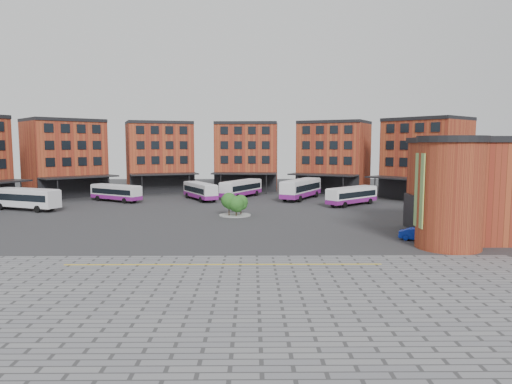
{
  "coord_description": "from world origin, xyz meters",
  "views": [
    {
      "loc": [
        4.36,
        -50.48,
        9.79
      ],
      "look_at": [
        4.85,
        5.12,
        4.0
      ],
      "focal_mm": 32.0,
      "sensor_mm": 36.0,
      "label": 1
    }
  ],
  "objects_px": {
    "tree_island": "(235,204)",
    "blue_car": "(418,234)",
    "bus_a": "(25,197)",
    "bus_c": "(200,191)",
    "bus_b": "(116,192)",
    "bus_f": "(352,195)",
    "bus_d": "(241,188)",
    "bus_e": "(301,189)"
  },
  "relations": [
    {
      "from": "bus_a",
      "to": "blue_car",
      "type": "distance_m",
      "value": 55.64
    },
    {
      "from": "bus_b",
      "to": "tree_island",
      "type": "bearing_deg",
      "value": -95.69
    },
    {
      "from": "tree_island",
      "to": "blue_car",
      "type": "bearing_deg",
      "value": -40.03
    },
    {
      "from": "bus_b",
      "to": "bus_f",
      "type": "xyz_separation_m",
      "value": [
        39.68,
        -5.21,
        0.04
      ]
    },
    {
      "from": "bus_c",
      "to": "bus_d",
      "type": "bearing_deg",
      "value": -0.16
    },
    {
      "from": "bus_c",
      "to": "bus_d",
      "type": "relative_size",
      "value": 0.96
    },
    {
      "from": "bus_a",
      "to": "bus_f",
      "type": "relative_size",
      "value": 1.22
    },
    {
      "from": "bus_b",
      "to": "blue_car",
      "type": "xyz_separation_m",
      "value": [
        40.55,
        -32.55,
        -0.94
      ]
    },
    {
      "from": "bus_c",
      "to": "blue_car",
      "type": "relative_size",
      "value": 2.81
    },
    {
      "from": "bus_d",
      "to": "bus_a",
      "type": "bearing_deg",
      "value": -124.26
    },
    {
      "from": "bus_b",
      "to": "bus_f",
      "type": "bearing_deg",
      "value": -65.62
    },
    {
      "from": "bus_b",
      "to": "bus_c",
      "type": "distance_m",
      "value": 14.43
    },
    {
      "from": "tree_island",
      "to": "bus_f",
      "type": "xyz_separation_m",
      "value": [
        18.48,
        11.08,
        -0.11
      ]
    },
    {
      "from": "bus_f",
      "to": "blue_car",
      "type": "xyz_separation_m",
      "value": [
        0.86,
        -27.34,
        -0.98
      ]
    },
    {
      "from": "bus_d",
      "to": "bus_f",
      "type": "xyz_separation_m",
      "value": [
        18.18,
        -11.07,
        -0.12
      ]
    },
    {
      "from": "bus_e",
      "to": "bus_f",
      "type": "bearing_deg",
      "value": -19.85
    },
    {
      "from": "bus_a",
      "to": "bus_b",
      "type": "height_order",
      "value": "bus_a"
    },
    {
      "from": "tree_island",
      "to": "bus_e",
      "type": "height_order",
      "value": "bus_e"
    },
    {
      "from": "tree_island",
      "to": "bus_e",
      "type": "relative_size",
      "value": 0.35
    },
    {
      "from": "bus_b",
      "to": "bus_e",
      "type": "bearing_deg",
      "value": -52.94
    },
    {
      "from": "bus_e",
      "to": "blue_car",
      "type": "relative_size",
      "value": 3.29
    },
    {
      "from": "bus_d",
      "to": "bus_b",
      "type": "bearing_deg",
      "value": -135.95
    },
    {
      "from": "tree_island",
      "to": "bus_c",
      "type": "height_order",
      "value": "tree_island"
    },
    {
      "from": "bus_b",
      "to": "bus_e",
      "type": "relative_size",
      "value": 0.8
    },
    {
      "from": "bus_d",
      "to": "bus_f",
      "type": "distance_m",
      "value": 21.29
    },
    {
      "from": "tree_island",
      "to": "blue_car",
      "type": "distance_m",
      "value": 25.3
    },
    {
      "from": "tree_island",
      "to": "bus_c",
      "type": "xyz_separation_m",
      "value": [
        -6.92,
        18.44,
        -0.07
      ]
    },
    {
      "from": "bus_a",
      "to": "bus_f",
      "type": "height_order",
      "value": "bus_a"
    },
    {
      "from": "bus_d",
      "to": "blue_car",
      "type": "xyz_separation_m",
      "value": [
        19.05,
        -38.4,
        -1.1
      ]
    },
    {
      "from": "bus_a",
      "to": "bus_f",
      "type": "bearing_deg",
      "value": -62.44
    },
    {
      "from": "bus_e",
      "to": "bus_a",
      "type": "bearing_deg",
      "value": -134.65
    },
    {
      "from": "bus_f",
      "to": "bus_d",
      "type": "bearing_deg",
      "value": -162.27
    },
    {
      "from": "blue_car",
      "to": "tree_island",
      "type": "bearing_deg",
      "value": 76.12
    },
    {
      "from": "tree_island",
      "to": "bus_a",
      "type": "height_order",
      "value": "tree_island"
    },
    {
      "from": "tree_island",
      "to": "bus_b",
      "type": "xyz_separation_m",
      "value": [
        -21.2,
        16.29,
        -0.15
      ]
    },
    {
      "from": "tree_island",
      "to": "blue_car",
      "type": "height_order",
      "value": "tree_island"
    },
    {
      "from": "bus_a",
      "to": "bus_c",
      "type": "relative_size",
      "value": 1.09
    },
    {
      "from": "bus_c",
      "to": "bus_b",
      "type": "bearing_deg",
      "value": 161.21
    },
    {
      "from": "tree_island",
      "to": "bus_b",
      "type": "relative_size",
      "value": 0.44
    },
    {
      "from": "tree_island",
      "to": "bus_e",
      "type": "bearing_deg",
      "value": 59.96
    },
    {
      "from": "bus_d",
      "to": "bus_e",
      "type": "bearing_deg",
      "value": 13.73
    },
    {
      "from": "bus_b",
      "to": "bus_f",
      "type": "height_order",
      "value": "bus_f"
    }
  ]
}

